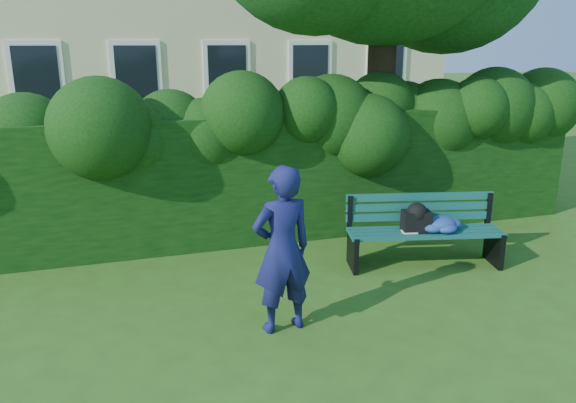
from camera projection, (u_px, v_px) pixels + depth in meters
name	position (u px, v px, depth m)	size (l,w,h in m)	color
ground	(304.00, 296.00, 6.33)	(80.00, 80.00, 0.00)	#37541A
hedge	(255.00, 176.00, 8.10)	(10.00, 1.00, 1.80)	black
park_bench	(426.00, 227.00, 7.10)	(2.01, 0.97, 0.89)	#0D423C
man_reading	(282.00, 250.00, 5.40)	(0.61, 0.40, 1.67)	#171951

